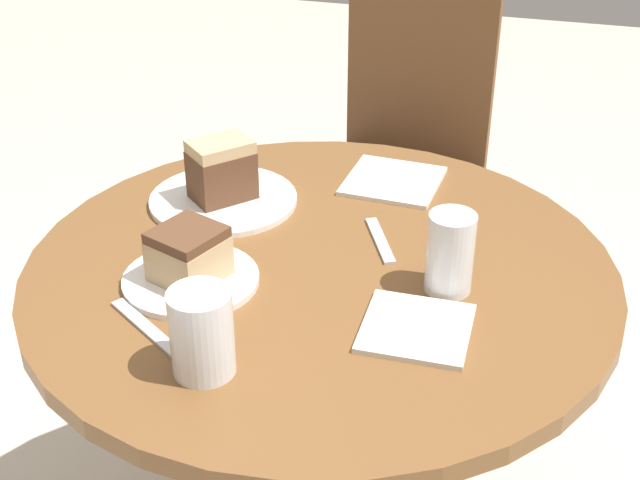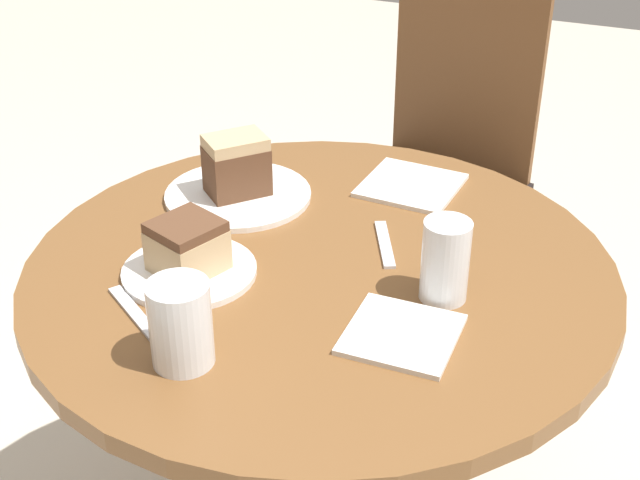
{
  "view_description": "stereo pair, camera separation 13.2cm",
  "coord_description": "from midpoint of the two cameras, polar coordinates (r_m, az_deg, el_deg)",
  "views": [
    {
      "loc": [
        0.31,
        -1.09,
        1.48
      ],
      "look_at": [
        0.0,
        0.0,
        0.8
      ],
      "focal_mm": 50.0,
      "sensor_mm": 36.0,
      "label": 1
    },
    {
      "loc": [
        0.44,
        -1.05,
        1.48
      ],
      "look_at": [
        0.0,
        0.0,
        0.8
      ],
      "focal_mm": 50.0,
      "sensor_mm": 36.0,
      "label": 2
    }
  ],
  "objects": [
    {
      "name": "napkin_stack",
      "position": [
        1.57,
        8.25,
        3.42
      ],
      "size": [
        0.17,
        0.17,
        0.01
      ],
      "rotation": [
        0.0,
        0.0,
        -0.06
      ],
      "color": "silver",
      "rests_on": "table"
    },
    {
      "name": "glass_water",
      "position": [
        1.26,
        11.0,
        -1.62
      ],
      "size": [
        0.07,
        0.07,
        0.12
      ],
      "color": "silver",
      "rests_on": "table"
    },
    {
      "name": "spoon",
      "position": [
        1.39,
        6.88,
        -0.34
      ],
      "size": [
        0.08,
        0.13,
        0.0
      ],
      "rotation": [
        0.0,
        0.0,
        2.02
      ],
      "color": "silver",
      "rests_on": "table"
    },
    {
      "name": "cake_slice_far",
      "position": [
        1.5,
        -2.86,
        4.74
      ],
      "size": [
        0.12,
        0.12,
        0.1
      ],
      "rotation": [
        0.0,
        0.0,
        5.56
      ],
      "color": "brown",
      "rests_on": "plate_far"
    },
    {
      "name": "napkin_side",
      "position": [
        1.2,
        8.42,
        -6.11
      ],
      "size": [
        0.14,
        0.14,
        0.01
      ],
      "rotation": [
        0.0,
        0.0,
        0.01
      ],
      "color": "silver",
      "rests_on": "table"
    },
    {
      "name": "chair",
      "position": [
        2.23,
        8.88,
        3.85
      ],
      "size": [
        0.49,
        0.55,
        0.94
      ],
      "rotation": [
        0.0,
        0.0,
        -0.2
      ],
      "color": "brown",
      "rests_on": "ground_plane"
    },
    {
      "name": "glass_lemonade",
      "position": [
        1.12,
        -5.56,
        -5.77
      ],
      "size": [
        0.08,
        0.08,
        0.12
      ],
      "color": "silver",
      "rests_on": "table"
    },
    {
      "name": "cake_slice_near",
      "position": [
        1.29,
        -5.63,
        -0.47
      ],
      "size": [
        0.12,
        0.12,
        0.08
      ],
      "rotation": [
        0.0,
        0.0,
        2.78
      ],
      "color": "tan",
      "rests_on": "plate_near"
    },
    {
      "name": "fork",
      "position": [
        1.23,
        -8.59,
        -4.97
      ],
      "size": [
        0.15,
        0.11,
        0.0
      ],
      "rotation": [
        0.0,
        0.0,
        2.55
      ],
      "color": "silver",
      "rests_on": "table"
    },
    {
      "name": "plate_near",
      "position": [
        1.31,
        -5.54,
        -2.1
      ],
      "size": [
        0.2,
        0.2,
        0.01
      ],
      "color": "white",
      "rests_on": "table"
    },
    {
      "name": "table",
      "position": [
        1.45,
        2.63,
        -7.81
      ],
      "size": [
        0.89,
        0.89,
        0.76
      ],
      "color": "brown",
      "rests_on": "ground_plane"
    },
    {
      "name": "plate_far",
      "position": [
        1.52,
        -2.8,
        2.84
      ],
      "size": [
        0.25,
        0.25,
        0.01
      ],
      "color": "white",
      "rests_on": "table"
    }
  ]
}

